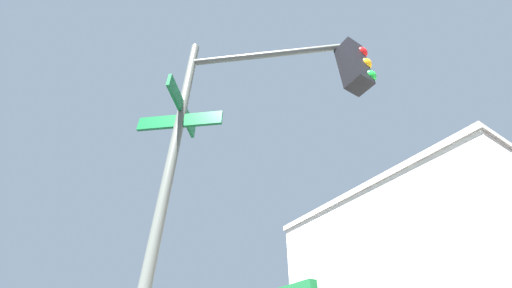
# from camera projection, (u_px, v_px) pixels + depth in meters

# --- Properties ---
(traffic_signal_near) EXTENTS (2.04, 2.43, 5.78)m
(traffic_signal_near) POSITION_uv_depth(u_px,v_px,m) (262.00, 122.00, 3.54)
(traffic_signal_near) COLOR #474C47
(traffic_signal_near) RESTS_ON ground_plane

